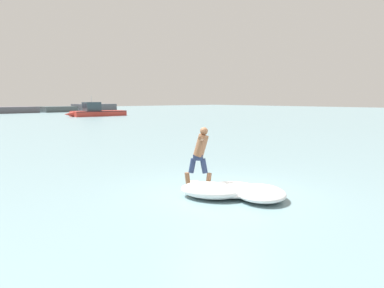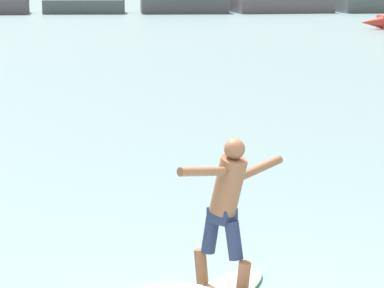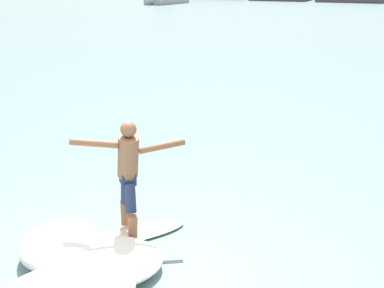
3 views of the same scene
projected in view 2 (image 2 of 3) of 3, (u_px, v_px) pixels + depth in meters
rock_jetty_breakwater at (174, 5)px, 69.79m from camera, size 60.26×5.13×1.41m
surfer at (227, 202)px, 9.34m from camera, size 1.23×1.08×1.65m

